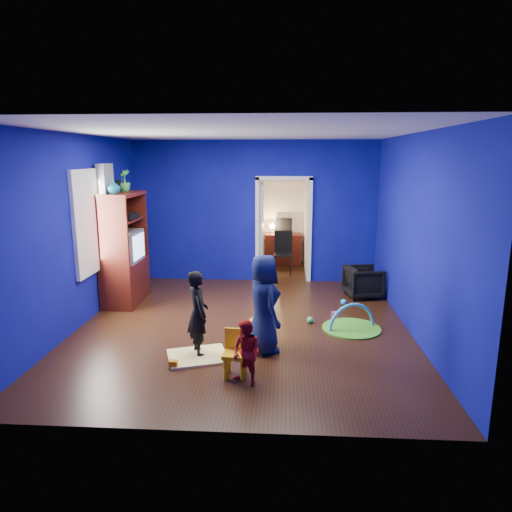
# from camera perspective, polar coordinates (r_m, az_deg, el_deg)

# --- Properties ---
(floor) EXTENTS (5.00, 5.50, 0.01)m
(floor) POSITION_cam_1_polar(r_m,az_deg,el_deg) (7.10, -1.64, -8.84)
(floor) COLOR black
(floor) RESTS_ON ground
(ceiling) EXTENTS (5.00, 5.50, 0.01)m
(ceiling) POSITION_cam_1_polar(r_m,az_deg,el_deg) (6.63, -1.80, 15.25)
(ceiling) COLOR white
(ceiling) RESTS_ON wall_back
(wall_back) EXTENTS (5.00, 0.02, 2.90)m
(wall_back) POSITION_cam_1_polar(r_m,az_deg,el_deg) (9.43, -0.18, 5.53)
(wall_back) COLOR #090D6F
(wall_back) RESTS_ON floor
(wall_front) EXTENTS (5.00, 0.02, 2.90)m
(wall_front) POSITION_cam_1_polar(r_m,az_deg,el_deg) (4.05, -5.29, -3.60)
(wall_front) COLOR #090D6F
(wall_front) RESTS_ON floor
(wall_left) EXTENTS (0.02, 5.50, 2.90)m
(wall_left) POSITION_cam_1_polar(r_m,az_deg,el_deg) (7.37, -21.47, 2.80)
(wall_left) COLOR #090D6F
(wall_left) RESTS_ON floor
(wall_right) EXTENTS (0.02, 5.50, 2.90)m
(wall_right) POSITION_cam_1_polar(r_m,az_deg,el_deg) (6.95, 19.30, 2.43)
(wall_right) COLOR #090D6F
(wall_right) RESTS_ON floor
(alcove) EXTENTS (1.00, 1.75, 2.50)m
(alcove) POSITION_cam_1_polar(r_m,az_deg,el_deg) (10.30, 3.48, 4.95)
(alcove) COLOR silver
(alcove) RESTS_ON floor
(armchair) EXTENTS (0.74, 0.73, 0.58)m
(armchair) POSITION_cam_1_polar(r_m,az_deg,el_deg) (8.71, 13.29, -3.17)
(armchair) COLOR black
(armchair) RESTS_ON floor
(child_black) EXTENTS (0.43, 0.49, 1.14)m
(child_black) POSITION_cam_1_polar(r_m,az_deg,el_deg) (6.01, -7.26, -7.11)
(child_black) COLOR black
(child_black) RESTS_ON floor
(child_navy) EXTENTS (0.65, 0.76, 1.32)m
(child_navy) POSITION_cam_1_polar(r_m,az_deg,el_deg) (6.04, 0.96, -6.00)
(child_navy) COLOR #0F1239
(child_navy) RESTS_ON floor
(toddler_red) EXTENTS (0.47, 0.45, 0.76)m
(toddler_red) POSITION_cam_1_polar(r_m,az_deg,el_deg) (5.28, -1.19, -12.04)
(toddler_red) COLOR red
(toddler_red) RESTS_ON floor
(vase) EXTENTS (0.29, 0.29, 0.24)m
(vase) POSITION_cam_1_polar(r_m,az_deg,el_deg) (7.94, -17.40, 8.27)
(vase) COLOR #0D536C
(vase) RESTS_ON tv_armoire
(potted_plant) EXTENTS (0.27, 0.27, 0.38)m
(potted_plant) POSITION_cam_1_polar(r_m,az_deg,el_deg) (8.43, -16.18, 9.03)
(potted_plant) COLOR green
(potted_plant) RESTS_ON tv_armoire
(tv_armoire) EXTENTS (0.58, 1.14, 1.96)m
(tv_armoire) POSITION_cam_1_polar(r_m,az_deg,el_deg) (8.36, -16.21, 0.91)
(tv_armoire) COLOR #411B0A
(tv_armoire) RESTS_ON floor
(crt_tv) EXTENTS (0.46, 0.70, 0.54)m
(crt_tv) POSITION_cam_1_polar(r_m,az_deg,el_deg) (8.34, -15.96, 1.18)
(crt_tv) COLOR silver
(crt_tv) RESTS_ON tv_armoire
(yellow_blanket) EXTENTS (0.91, 0.81, 0.03)m
(yellow_blanket) POSITION_cam_1_polar(r_m,az_deg,el_deg) (6.13, -7.30, -12.31)
(yellow_blanket) COLOR #F2E07A
(yellow_blanket) RESTS_ON floor
(hopper_ball) EXTENTS (0.42, 0.42, 0.42)m
(hopper_ball) POSITION_cam_1_polar(r_m,az_deg,el_deg) (6.43, 0.60, -9.14)
(hopper_ball) COLOR yellow
(hopper_ball) RESTS_ON floor
(kid_chair) EXTENTS (0.31, 0.31, 0.50)m
(kid_chair) POSITION_cam_1_polar(r_m,az_deg,el_deg) (5.53, -2.60, -12.38)
(kid_chair) COLOR yellow
(kid_chair) RESTS_ON floor
(play_mat) EXTENTS (0.88, 0.88, 0.02)m
(play_mat) POSITION_cam_1_polar(r_m,az_deg,el_deg) (7.15, 11.85, -8.83)
(play_mat) COLOR #2F9521
(play_mat) RESTS_ON floor
(toy_arch) EXTENTS (0.75, 0.35, 0.79)m
(toy_arch) POSITION_cam_1_polar(r_m,az_deg,el_deg) (7.15, 11.85, -8.77)
(toy_arch) COLOR #3F8CD8
(toy_arch) RESTS_ON floor
(window_left) EXTENTS (0.03, 0.95, 1.55)m
(window_left) POSITION_cam_1_polar(r_m,az_deg,el_deg) (7.67, -20.34, 3.97)
(window_left) COLOR white
(window_left) RESTS_ON wall_left
(curtain) EXTENTS (0.14, 0.42, 2.40)m
(curtain) POSITION_cam_1_polar(r_m,az_deg,el_deg) (8.17, -17.91, 2.48)
(curtain) COLOR slate
(curtain) RESTS_ON floor
(doorway) EXTENTS (1.16, 0.10, 2.10)m
(doorway) POSITION_cam_1_polar(r_m,az_deg,el_deg) (9.46, 3.45, 3.08)
(doorway) COLOR white
(doorway) RESTS_ON floor
(study_desk) EXTENTS (0.88, 0.44, 0.75)m
(study_desk) POSITION_cam_1_polar(r_m,az_deg,el_deg) (11.07, 3.43, 0.87)
(study_desk) COLOR #3D140A
(study_desk) RESTS_ON floor
(desk_monitor) EXTENTS (0.40, 0.05, 0.32)m
(desk_monitor) POSITION_cam_1_polar(r_m,az_deg,el_deg) (11.09, 3.47, 3.91)
(desk_monitor) COLOR black
(desk_monitor) RESTS_ON study_desk
(desk_lamp) EXTENTS (0.14, 0.14, 0.14)m
(desk_lamp) POSITION_cam_1_polar(r_m,az_deg,el_deg) (11.04, 2.01, 3.78)
(desk_lamp) COLOR #FFD88C
(desk_lamp) RESTS_ON study_desk
(folding_chair) EXTENTS (0.40, 0.40, 0.92)m
(folding_chair) POSITION_cam_1_polar(r_m,az_deg,el_deg) (10.11, 3.42, 0.28)
(folding_chair) COLOR black
(folding_chair) RESTS_ON floor
(book_shelf) EXTENTS (0.88, 0.24, 0.04)m
(book_shelf) POSITION_cam_1_polar(r_m,az_deg,el_deg) (10.98, 3.54, 9.43)
(book_shelf) COLOR white
(book_shelf) RESTS_ON study_desk
(toy_0) EXTENTS (0.11, 0.11, 0.11)m
(toy_0) POSITION_cam_1_polar(r_m,az_deg,el_deg) (8.23, 10.89, -5.65)
(toy_0) COLOR #269CDC
(toy_0) RESTS_ON floor
(toy_1) EXTENTS (0.10, 0.08, 0.10)m
(toy_1) POSITION_cam_1_polar(r_m,az_deg,el_deg) (5.87, -10.28, -13.18)
(toy_1) COLOR orange
(toy_1) RESTS_ON floor
(toy_2) EXTENTS (0.11, 0.11, 0.11)m
(toy_2) POSITION_cam_1_polar(r_m,az_deg,el_deg) (7.28, 6.79, -7.92)
(toy_2) COLOR green
(toy_2) RESTS_ON floor
(toy_3) EXTENTS (0.10, 0.08, 0.10)m
(toy_3) POSITION_cam_1_polar(r_m,az_deg,el_deg) (7.56, 9.83, -7.26)
(toy_3) COLOR #C248C1
(toy_3) RESTS_ON floor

